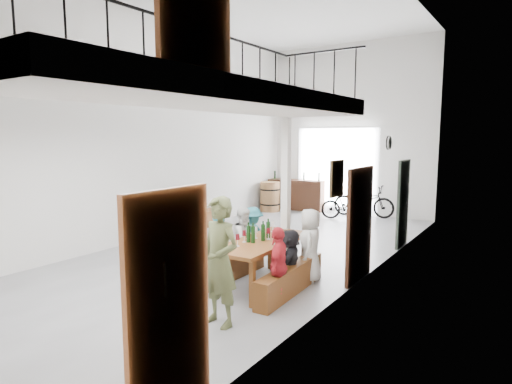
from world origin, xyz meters
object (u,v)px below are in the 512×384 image
Objects in this scene: serving_counter at (296,195)px; host_standing at (220,261)px; bench_inner at (229,267)px; oak_barrel at (270,197)px; tasting_table at (263,245)px; bicycle_near at (364,201)px; side_bench at (204,219)px.

serving_counter is 9.43m from host_standing.
oak_barrel reaches higher than bench_inner.
host_standing is (0.34, -1.59, 0.17)m from tasting_table.
bicycle_near is (2.44, -0.05, -0.01)m from serving_counter.
oak_barrel is 0.52× the size of bicycle_near.
side_bench is at bearing -93.29° from oak_barrel.
oak_barrel is (0.19, 3.22, 0.27)m from side_bench.
serving_counter is at bearing 109.14° from bench_inner.
host_standing is at bearing -62.54° from oak_barrel.
host_standing is (1.03, -1.55, 0.66)m from bench_inner.
bench_inner is 1.87× the size of oak_barrel.
tasting_table is 7.36m from oak_barrel.
host_standing reaches higher than bicycle_near.
bench_inner is at bearing -64.16° from oak_barrel.
bicycle_near reaches higher than oak_barrel.
host_standing reaches higher than bench_inner.
host_standing reaches higher than tasting_table.
side_bench is at bearing -106.53° from serving_counter.
oak_barrel is 0.51× the size of serving_counter.
host_standing is 8.75m from bicycle_near.
bench_inner is at bearing -43.88° from side_bench.
bicycle_near is (-0.08, 7.13, 0.29)m from bench_inner.
bench_inner is 7.61m from serving_counter.
host_standing is 0.91× the size of bicycle_near.
oak_barrel is (-3.08, 6.36, 0.29)m from bench_inner.
tasting_table is 1.10× the size of bicycle_near.
serving_counter is 1.02× the size of bicycle_near.
side_bench is (-3.95, 3.10, -0.48)m from tasting_table.
bench_inner is at bearing -178.79° from tasting_table.
serving_counter is 2.44m from bicycle_near.
oak_barrel is at bearing -130.53° from serving_counter.
host_standing reaches higher than oak_barrel.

